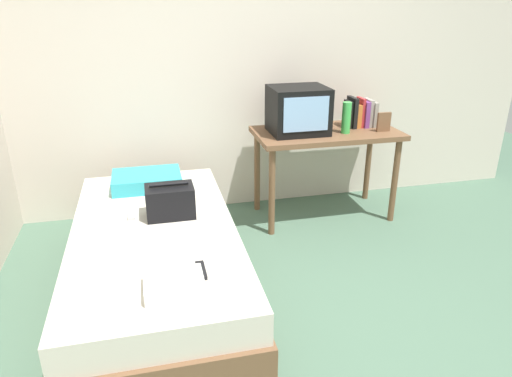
{
  "coord_description": "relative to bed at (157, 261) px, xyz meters",
  "views": [
    {
      "loc": [
        -0.88,
        -1.88,
        1.74
      ],
      "look_at": [
        -0.19,
        1.01,
        0.53
      ],
      "focal_mm": 32.75,
      "sensor_mm": 36.0,
      "label": 1
    }
  ],
  "objects": [
    {
      "name": "picture_frame",
      "position": [
        1.86,
        0.71,
        0.6
      ],
      "size": [
        0.11,
        0.02,
        0.15
      ],
      "primitive_type": "cube",
      "color": "brown",
      "rests_on": "desk"
    },
    {
      "name": "desk",
      "position": [
        1.42,
        0.83,
        0.43
      ],
      "size": [
        1.16,
        0.6,
        0.74
      ],
      "color": "brown",
      "rests_on": "ground"
    },
    {
      "name": "magazine",
      "position": [
        -0.14,
        -0.39,
        0.23
      ],
      "size": [
        0.21,
        0.29,
        0.01
      ],
      "primitive_type": "cube",
      "color": "white",
      "rests_on": "bed"
    },
    {
      "name": "ground_plane",
      "position": [
        0.9,
        -0.72,
        -0.22
      ],
      "size": [
        8.0,
        8.0,
        0.0
      ],
      "primitive_type": "plane",
      "color": "#4C6B56"
    },
    {
      "name": "bed",
      "position": [
        0.0,
        0.0,
        0.0
      ],
      "size": [
        1.0,
        2.0,
        0.45
      ],
      "color": "brown",
      "rests_on": "ground"
    },
    {
      "name": "remote_silver",
      "position": [
        -0.13,
        0.2,
        0.24
      ],
      "size": [
        0.04,
        0.14,
        0.02
      ],
      "primitive_type": "cube",
      "color": "#B7B7BC",
      "rests_on": "bed"
    },
    {
      "name": "handbag",
      "position": [
        0.12,
        0.15,
        0.33
      ],
      "size": [
        0.3,
        0.2,
        0.23
      ],
      "color": "black",
      "rests_on": "bed"
    },
    {
      "name": "remote_dark",
      "position": [
        0.22,
        -0.56,
        0.24
      ],
      "size": [
        0.04,
        0.16,
        0.02
      ],
      "primitive_type": "cube",
      "color": "black",
      "rests_on": "bed"
    },
    {
      "name": "wall_back",
      "position": [
        0.9,
        1.28,
        1.08
      ],
      "size": [
        5.2,
        0.1,
        2.6
      ],
      "primitive_type": "cube",
      "color": "beige",
      "rests_on": "ground"
    },
    {
      "name": "book_row",
      "position": [
        1.74,
        0.9,
        0.63
      ],
      "size": [
        0.24,
        0.17,
        0.25
      ],
      "color": "black",
      "rests_on": "desk"
    },
    {
      "name": "folded_towel",
      "position": [
        0.07,
        -0.69,
        0.26
      ],
      "size": [
        0.28,
        0.22,
        0.07
      ],
      "primitive_type": "cube",
      "color": "white",
      "rests_on": "bed"
    },
    {
      "name": "tv",
      "position": [
        1.18,
        0.84,
        0.7
      ],
      "size": [
        0.44,
        0.39,
        0.36
      ],
      "color": "black",
      "rests_on": "desk"
    },
    {
      "name": "pillow",
      "position": [
        -0.02,
        0.68,
        0.28
      ],
      "size": [
        0.49,
        0.35,
        0.1
      ],
      "primitive_type": "cube",
      "color": "#33A8B7",
      "rests_on": "bed"
    },
    {
      "name": "water_bottle",
      "position": [
        1.54,
        0.73,
        0.65
      ],
      "size": [
        0.07,
        0.07,
        0.25
      ],
      "primitive_type": "cylinder",
      "color": "green",
      "rests_on": "desk"
    }
  ]
}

